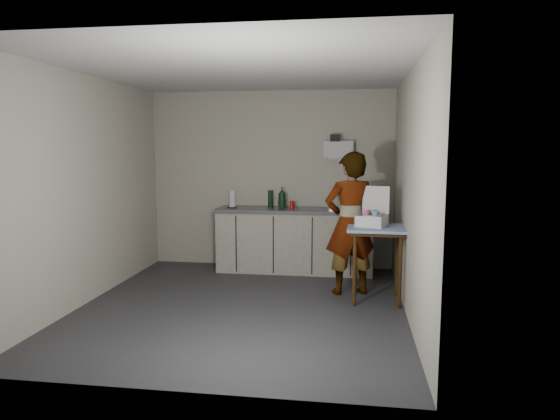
# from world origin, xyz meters

# --- Properties ---
(ground) EXTENTS (4.00, 4.00, 0.00)m
(ground) POSITION_xyz_m (0.00, 0.00, 0.00)
(ground) COLOR #27272B
(ground) RESTS_ON ground
(wall_back) EXTENTS (3.60, 0.02, 2.60)m
(wall_back) POSITION_xyz_m (0.00, 1.99, 1.30)
(wall_back) COLOR #B9B5A1
(wall_back) RESTS_ON ground
(wall_right) EXTENTS (0.02, 4.00, 2.60)m
(wall_right) POSITION_xyz_m (1.79, 0.00, 1.30)
(wall_right) COLOR #B9B5A1
(wall_right) RESTS_ON ground
(wall_left) EXTENTS (0.02, 4.00, 2.60)m
(wall_left) POSITION_xyz_m (-1.79, 0.00, 1.30)
(wall_left) COLOR #B9B5A1
(wall_left) RESTS_ON ground
(ceiling) EXTENTS (3.60, 4.00, 0.01)m
(ceiling) POSITION_xyz_m (0.00, 0.00, 2.60)
(ceiling) COLOR silver
(ceiling) RESTS_ON wall_back
(kitchen_counter) EXTENTS (2.24, 0.62, 0.91)m
(kitchen_counter) POSITION_xyz_m (0.40, 1.70, 0.43)
(kitchen_counter) COLOR black
(kitchen_counter) RESTS_ON ground
(wall_shelf) EXTENTS (0.42, 0.18, 0.37)m
(wall_shelf) POSITION_xyz_m (1.00, 1.92, 1.75)
(wall_shelf) COLOR silver
(wall_shelf) RESTS_ON ground
(side_table) EXTENTS (0.70, 0.70, 0.88)m
(side_table) POSITION_xyz_m (1.50, 0.44, 0.76)
(side_table) COLOR #39240D
(side_table) RESTS_ON ground
(standing_man) EXTENTS (0.73, 0.60, 1.73)m
(standing_man) POSITION_xyz_m (1.18, 0.69, 0.87)
(standing_man) COLOR #B2A593
(standing_man) RESTS_ON ground
(soap_bottle) EXTENTS (0.12, 0.12, 0.31)m
(soap_bottle) POSITION_xyz_m (0.21, 1.67, 1.07)
(soap_bottle) COLOR black
(soap_bottle) RESTS_ON kitchen_counter
(soda_can) EXTENTS (0.06, 0.06, 0.11)m
(soda_can) POSITION_xyz_m (0.36, 1.66, 0.97)
(soda_can) COLOR red
(soda_can) RESTS_ON kitchen_counter
(dark_bottle) EXTENTS (0.07, 0.07, 0.26)m
(dark_bottle) POSITION_xyz_m (0.04, 1.73, 1.04)
(dark_bottle) COLOR black
(dark_bottle) RESTS_ON kitchen_counter
(paper_towel) EXTENTS (0.14, 0.14, 0.26)m
(paper_towel) POSITION_xyz_m (-0.51, 1.67, 1.03)
(paper_towel) COLOR black
(paper_towel) RESTS_ON kitchen_counter
(dish_rack) EXTENTS (0.38, 0.29, 0.27)m
(dish_rack) POSITION_xyz_m (1.07, 1.69, 0.97)
(dish_rack) COLOR white
(dish_rack) RESTS_ON kitchen_counter
(bakery_box) EXTENTS (0.41, 0.41, 0.45)m
(bakery_box) POSITION_xyz_m (1.44, 0.48, 0.98)
(bakery_box) COLOR silver
(bakery_box) RESTS_ON side_table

